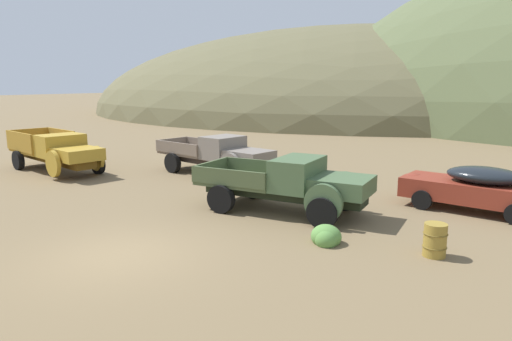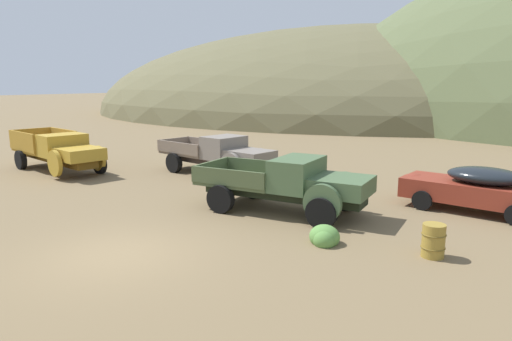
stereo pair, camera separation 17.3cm
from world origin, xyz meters
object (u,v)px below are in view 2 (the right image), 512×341
truck_primer_gray (223,155)px  oil_drum_by_truck (433,241)px  truck_mustard (62,151)px  car_rust_red (471,188)px  truck_weathered_green (295,184)px

truck_primer_gray → oil_drum_by_truck: bearing=-17.9°
truck_mustard → truck_primer_gray: 7.99m
car_rust_red → oil_drum_by_truck: size_ratio=5.96×
car_rust_red → truck_weathered_green: bearing=41.5°
truck_primer_gray → oil_drum_by_truck: (10.56, -5.60, -0.56)m
oil_drum_by_truck → truck_primer_gray: bearing=152.1°
truck_primer_gray → car_rust_red: bearing=7.6°
truck_mustard → truck_weathered_green: 13.03m
truck_weathered_green → car_rust_red: truck_weathered_green is taller
truck_weathered_green → oil_drum_by_truck: (4.78, -1.73, -0.57)m
oil_drum_by_truck → truck_mustard: bearing=172.8°
truck_weathered_green → oil_drum_by_truck: truck_weathered_green is taller
truck_mustard → oil_drum_by_truck: bearing=4.6°
truck_primer_gray → car_rust_red: (10.74, -0.46, -0.17)m
truck_weathered_green → car_rust_red: bearing=31.1°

